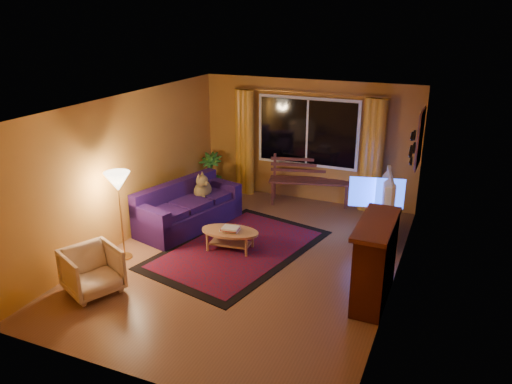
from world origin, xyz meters
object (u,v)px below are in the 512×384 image
at_px(bench, 309,192).
at_px(floor_lamp, 121,216).
at_px(coffee_table, 230,240).
at_px(tv_console, 380,225).
at_px(sofa, 189,206).
at_px(armchair, 92,269).

relative_size(bench, floor_lamp, 1.14).
xyz_separation_m(coffee_table, tv_console, (2.20, 1.41, 0.08)).
distance_m(floor_lamp, tv_console, 4.36).
relative_size(sofa, tv_console, 1.65).
bearing_deg(armchair, bench, 3.86).
relative_size(sofa, floor_lamp, 1.39).
relative_size(bench, coffee_table, 1.69).
xyz_separation_m(bench, sofa, (-1.68, -2.00, 0.16)).
distance_m(bench, tv_console, 2.00).
distance_m(floor_lamp, coffee_table, 1.80).
bearing_deg(floor_lamp, tv_console, 32.50).
relative_size(bench, sofa, 0.82).
xyz_separation_m(floor_lamp, tv_console, (3.66, 2.33, -0.47)).
relative_size(floor_lamp, coffee_table, 1.48).
height_order(sofa, coffee_table, sofa).
distance_m(armchair, tv_console, 4.79).
bearing_deg(armchair, coffee_table, -6.50).
distance_m(bench, floor_lamp, 4.05).
bearing_deg(sofa, bench, 65.09).
height_order(bench, floor_lamp, floor_lamp).
height_order(bench, armchair, armchair).
height_order(floor_lamp, coffee_table, floor_lamp).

